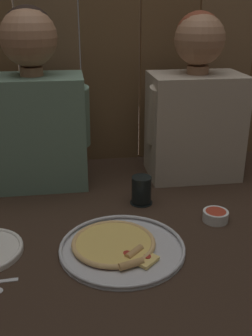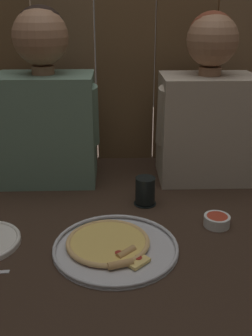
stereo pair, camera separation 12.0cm
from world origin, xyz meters
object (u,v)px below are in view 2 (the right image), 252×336
(dipping_bowl, at_px, (217,220))
(diner_left, at_px, (46,104))
(drinking_glass, at_px, (145,191))
(diner_right, at_px, (207,108))
(pizza_tray, at_px, (113,246))

(dipping_bowl, xyz_separation_m, diner_left, (-0.57, 0.38, 0.28))
(drinking_glass, relative_size, diner_left, 0.15)
(dipping_bowl, xyz_separation_m, diner_right, (0.03, 0.38, 0.26))
(pizza_tray, height_order, diner_left, diner_left)
(dipping_bowl, height_order, diner_left, diner_left)
(dipping_bowl, relative_size, diner_right, 0.13)
(dipping_bowl, bearing_deg, pizza_tray, -160.32)
(pizza_tray, bearing_deg, dipping_bowl, 19.68)
(diner_right, bearing_deg, diner_left, 179.96)
(drinking_glass, height_order, diner_left, diner_left)
(diner_right, bearing_deg, drinking_glass, -137.44)
(diner_left, bearing_deg, diner_right, -0.04)
(pizza_tray, bearing_deg, diner_left, 116.09)
(drinking_glass, distance_m, diner_left, 0.49)
(diner_left, xyz_separation_m, diner_right, (0.60, -0.00, -0.02))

